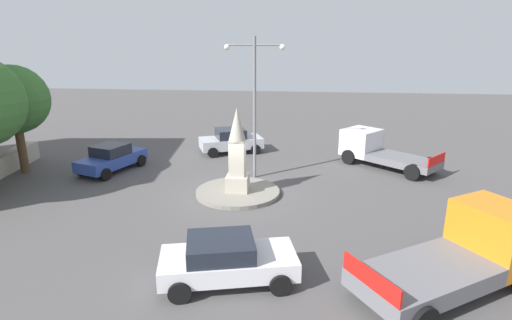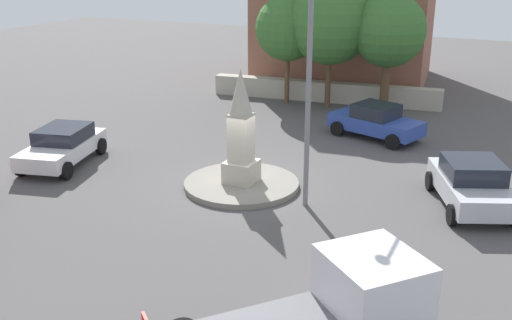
# 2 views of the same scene
# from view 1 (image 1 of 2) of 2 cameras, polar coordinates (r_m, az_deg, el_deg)

# --- Properties ---
(ground_plane) EXTENTS (80.00, 80.00, 0.00)m
(ground_plane) POSITION_cam_1_polar(r_m,az_deg,el_deg) (19.07, -2.58, -4.81)
(ground_plane) COLOR #4F4C4C
(traffic_island) EXTENTS (3.93, 3.93, 0.19)m
(traffic_island) POSITION_cam_1_polar(r_m,az_deg,el_deg) (19.04, -2.58, -4.55)
(traffic_island) COLOR gray
(traffic_island) RESTS_ON ground
(monument) EXTENTS (1.02, 1.02, 3.89)m
(monument) POSITION_cam_1_polar(r_m,az_deg,el_deg) (18.45, -2.66, 0.87)
(monument) COLOR #B2AA99
(monument) RESTS_ON traffic_island
(streetlamp) EXTENTS (2.97, 0.28, 7.14)m
(streetlamp) POSITION_cam_1_polar(r_m,az_deg,el_deg) (20.35, -0.20, 9.20)
(streetlamp) COLOR slate
(streetlamp) RESTS_ON ground
(car_blue_parked_right) EXTENTS (2.86, 4.24, 1.49)m
(car_blue_parked_right) POSITION_cam_1_polar(r_m,az_deg,el_deg) (23.53, -19.68, 0.30)
(car_blue_parked_right) COLOR #2D479E
(car_blue_parked_right) RESTS_ON ground
(car_silver_approaching) EXTENTS (4.29, 3.18, 1.54)m
(car_silver_approaching) POSITION_cam_1_polar(r_m,az_deg,el_deg) (25.92, -3.55, 2.76)
(car_silver_approaching) COLOR #B7BABF
(car_silver_approaching) RESTS_ON ground
(car_white_waiting) EXTENTS (4.31, 2.75, 1.40)m
(car_white_waiting) POSITION_cam_1_polar(r_m,az_deg,el_deg) (12.30, -4.20, -13.77)
(car_white_waiting) COLOR silver
(car_white_waiting) RESTS_ON ground
(truck_white_parked_left) EXTENTS (5.38, 5.04, 1.93)m
(truck_white_parked_left) POSITION_cam_1_polar(r_m,az_deg,el_deg) (24.20, 16.58, 1.47)
(truck_white_parked_left) COLOR silver
(truck_white_parked_left) RESTS_ON ground
(truck_orange_far_side) EXTENTS (5.90, 4.87, 2.27)m
(truck_orange_far_side) POSITION_cam_1_polar(r_m,az_deg,el_deg) (13.45, 27.38, -11.50)
(truck_orange_far_side) COLOR orange
(truck_orange_far_side) RESTS_ON ground
(tree_mid_cluster) EXTENTS (3.56, 3.56, 5.77)m
(tree_mid_cluster) POSITION_cam_1_polar(r_m,az_deg,el_deg) (24.70, -31.00, 7.27)
(tree_mid_cluster) COLOR brown
(tree_mid_cluster) RESTS_ON ground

